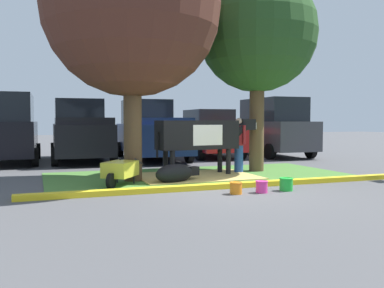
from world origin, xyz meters
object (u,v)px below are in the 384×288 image
Objects in this scene: bucket_orange at (236,188)px; bucket_green at (286,184)px; suv_dark_grey at (273,127)px; person_handler at (239,144)px; sedan_red at (208,134)px; suv_black at (8,129)px; bucket_pink at (262,186)px; wheelbarrow at (120,170)px; shade_tree_left at (132,8)px; calf_lying at (175,173)px; pickup_truck_maroon at (81,132)px; shade_tree_right at (257,34)px; pickup_truck_black at (151,132)px; cow_holstein at (201,135)px.

bucket_orange is 0.89× the size of bucket_green.
bucket_green is at bearing -0.08° from bucket_orange.
bucket_orange is 10.10m from suv_dark_grey.
person_handler is 0.37× the size of sedan_red.
bucket_pink is at bearing -57.96° from suv_black.
shade_tree_left is at bearing 54.63° from wheelbarrow.
shade_tree_left is at bearing -126.99° from sedan_red.
person_handler reaches higher than calf_lying.
shade_tree_left is at bearing -83.59° from pickup_truck_maroon.
shade_tree_right is at bearing -96.40° from sedan_red.
pickup_truck_maroon and pickup_truck_black have the same top height.
shade_tree_left is 4.08m from wheelbarrow.
bucket_orange is (-0.38, -3.01, -1.01)m from cow_holstein.
suv_dark_grey is (7.43, 5.56, -3.12)m from shade_tree_left.
cow_holstein is at bearing -65.08° from pickup_truck_maroon.
bucket_orange is at bearing 179.92° from bucket_green.
pickup_truck_black is (1.09, 6.51, 0.88)m from calf_lying.
bucket_green is at bearing -119.11° from suv_dark_grey.
shade_tree_right is 6.24m from sedan_red.
sedan_red is (2.59, 5.73, -0.16)m from cow_holstein.
person_handler is 0.30× the size of pickup_truck_black.
wheelbarrow is at bearing -125.37° from shade_tree_left.
bucket_green is 9.60m from pickup_truck_maroon.
cow_holstein reaches higher than wheelbarrow.
pickup_truck_maroon is at bearing 111.97° from bucket_green.
shade_tree_left is at bearing 129.80° from bucket_pink.
bucket_orange is 1.01× the size of bucket_pink.
suv_dark_grey is at bearing 54.34° from shade_tree_right.
bucket_pink is (-1.78, -3.46, -4.04)m from shade_tree_right.
shade_tree_left is 23.68× the size of bucket_orange.
sedan_red is at bearing 53.01° from shade_tree_left.
shade_tree_left is 1.50× the size of sedan_red.
cow_holstein reaches higher than bucket_pink.
bucket_pink is (-1.06, -3.22, -0.74)m from person_handler.
wheelbarrow is 3.89m from bucket_green.
suv_black is at bearing 177.03° from suv_dark_grey.
sedan_red is (2.37, 8.79, 0.85)m from bucket_pink.
calf_lying is at bearing -99.50° from pickup_truck_black.
wheelbarrow is (-2.48, -1.03, -0.76)m from cow_holstein.
pickup_truck_black is (5.29, -0.27, -0.16)m from suv_black.
suv_black is at bearing 112.59° from wheelbarrow.
calf_lying is (-3.08, -1.45, -3.94)m from shade_tree_right.
person_handler is at bearing -103.32° from sedan_red.
wheelbarrow is (-3.75, -1.19, -0.49)m from person_handler.
pickup_truck_maroon is (-1.63, 6.90, 0.88)m from calf_lying.
suv_dark_grey reaches higher than calf_lying.
bucket_green is 8.95m from sedan_red.
shade_tree_left is 24.02× the size of bucket_pink.
shade_tree_left is 5.26m from bucket_orange.
wheelbarrow is 5.23× the size of bucket_orange.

